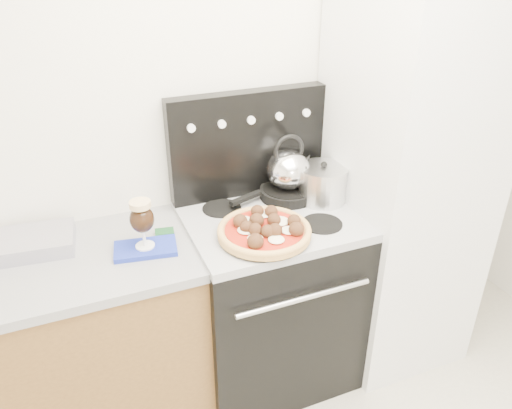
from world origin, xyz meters
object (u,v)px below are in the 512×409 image
beer_glass (142,224)px  fridge (403,186)px  pizza (264,229)px  tea_kettle (288,167)px  base_cabinet (30,362)px  pizza_pan (264,236)px  skillet (287,193)px  stock_pot (323,185)px  stove_body (269,300)px  oven_mitt (146,249)px

beer_glass → fridge: bearing=0.4°
pizza → tea_kettle: bearing=49.8°
base_cabinet → pizza_pan: size_ratio=3.93×
tea_kettle → skillet: bearing=0.0°
stock_pot → stove_body: bearing=-170.2°
oven_mitt → stock_pot: size_ratio=1.12×
base_cabinet → oven_mitt: 0.72m
beer_glass → stove_body: bearing=3.3°
beer_glass → stock_pot: (0.86, 0.08, -0.03)m
oven_mitt → tea_kettle: size_ratio=1.10×
base_cabinet → fridge: bearing=-1.6°
tea_kettle → pizza: bearing=-135.2°
oven_mitt → stock_pot: bearing=5.5°
beer_glass → oven_mitt: bearing=0.0°
tea_kettle → stock_pot: bearing=-38.3°
beer_glass → pizza: size_ratio=0.54×
stove_body → stock_pot: stock_pot is taller
pizza → base_cabinet: bearing=170.0°
beer_glass → pizza: bearing=-14.1°
base_cabinet → pizza: size_ratio=3.71×
base_cabinet → beer_glass: size_ratio=6.86×
beer_glass → skillet: 0.75m
pizza_pan → beer_glass: bearing=165.9°
base_cabinet → stock_pot: 1.51m
stock_pot → base_cabinet: bearing=-179.0°
pizza → stock_pot: 0.44m
stock_pot → oven_mitt: bearing=-174.5°
base_cabinet → pizza: 1.15m
oven_mitt → beer_glass: beer_glass is taller
base_cabinet → stock_pot: (1.39, 0.03, 0.57)m
pizza_pan → stock_pot: size_ratio=1.66×
skillet → tea_kettle: size_ratio=1.17×
stove_body → tea_kettle: tea_kettle is taller
oven_mitt → pizza_pan: 0.49m
tea_kettle → oven_mitt: bearing=-171.4°
base_cabinet → skillet: skillet is taller
beer_glass → tea_kettle: tea_kettle is taller
stove_body → fridge: 0.87m
oven_mitt → pizza: (0.48, -0.12, 0.05)m
fridge → stock_pot: size_ratio=8.52×
skillet → stock_pot: (0.14, -0.09, 0.06)m
stove_body → stock_pot: (0.29, 0.05, 0.56)m
fridge → beer_glass: 1.27m
base_cabinet → tea_kettle: (1.26, 0.12, 0.65)m
beer_glass → stock_pot: bearing=5.5°
beer_glass → skillet: bearing=13.5°
pizza_pan → pizza: 0.03m
tea_kettle → base_cabinet: bearing=-179.7°
skillet → oven_mitt: bearing=-166.5°
stove_body → beer_glass: bearing=-176.7°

